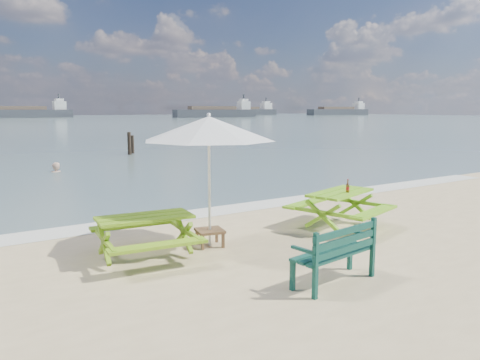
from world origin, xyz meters
TOP-DOWN VIEW (x-y plane):
  - foam_strip at (0.00, 4.60)m, footprint 22.00×0.90m
  - picnic_table_left at (-2.39, 2.12)m, footprint 1.69×1.84m
  - picnic_table_right at (1.76, 1.85)m, footprint 2.05×2.17m
  - park_bench at (-0.56, -0.35)m, footprint 1.43×0.65m
  - side_table at (-1.14, 2.19)m, footprint 0.56×0.56m
  - patio_umbrella at (-1.14, 2.19)m, footprint 2.80×2.80m
  - beer_bottle at (1.80, 1.69)m, footprint 0.07×0.07m
  - swimmer at (-1.30, 14.15)m, footprint 0.71×0.59m
  - mooring_pilings at (3.67, 19.33)m, footprint 0.58×0.78m
  - cargo_ships at (72.18, 122.72)m, footprint 130.07×37.88m

SIDE VIEW (x-z plane):
  - swimmer at x=-1.30m, z-range -1.29..0.37m
  - foam_strip at x=0.00m, z-range 0.00..0.01m
  - side_table at x=-1.14m, z-range 0.01..0.31m
  - park_bench at x=-0.56m, z-range -0.16..0.69m
  - picnic_table_left at x=-2.39m, z-range -0.01..0.71m
  - picnic_table_right at x=1.76m, z-range -0.01..0.75m
  - mooring_pilings at x=3.67m, z-range -0.24..1.17m
  - beer_bottle at x=1.80m, z-range 0.72..0.99m
  - cargo_ships at x=72.18m, z-range -1.02..3.38m
  - patio_umbrella at x=-1.14m, z-range 0.95..3.27m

